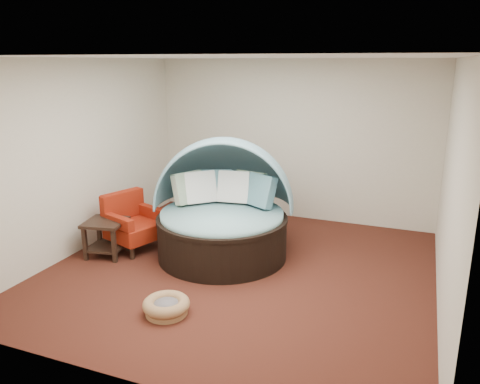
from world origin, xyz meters
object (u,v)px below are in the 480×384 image
(pet_basket, at_px, (166,306))
(side_table, at_px, (106,233))
(canopy_daybed, at_px, (223,202))
(red_armchair, at_px, (133,223))

(pet_basket, xyz_separation_m, side_table, (-1.65, 1.13, 0.25))
(canopy_daybed, height_order, red_armchair, canopy_daybed)
(canopy_daybed, distance_m, side_table, 1.76)
(side_table, bearing_deg, red_armchair, 64.50)
(pet_basket, height_order, red_armchair, red_armchair)
(pet_basket, xyz_separation_m, red_armchair, (-1.46, 1.54, 0.29))
(canopy_daybed, bearing_deg, side_table, -172.88)
(canopy_daybed, height_order, side_table, canopy_daybed)
(canopy_daybed, relative_size, pet_basket, 3.57)
(canopy_daybed, bearing_deg, pet_basket, -103.94)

